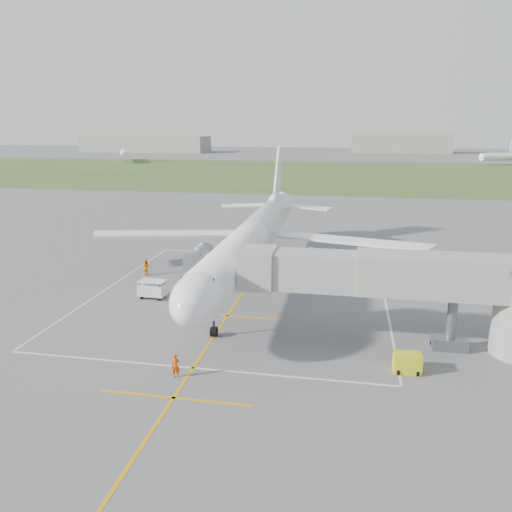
% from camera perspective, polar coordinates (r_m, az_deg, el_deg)
% --- Properties ---
extents(ground, '(700.00, 700.00, 0.00)m').
position_cam_1_polar(ground, '(53.67, -0.75, -3.00)').
color(ground, '#5C5C5E').
rests_on(ground, ground).
extents(grass_strip, '(700.00, 120.00, 0.02)m').
position_cam_1_polar(grass_strip, '(181.16, 7.44, 9.37)').
color(grass_strip, '#3D5525').
rests_on(grass_strip, ground).
extents(apron_markings, '(28.20, 60.00, 0.01)m').
position_cam_1_polar(apron_markings, '(48.28, -2.10, -5.05)').
color(apron_markings, orange).
rests_on(apron_markings, ground).
extents(airliner, '(38.93, 46.75, 13.52)m').
position_cam_1_polar(airliner, '(53.23, -0.60, 1.75)').
color(airliner, white).
rests_on(airliner, ground).
extents(jet_bridge, '(23.40, 5.00, 7.20)m').
position_cam_1_polar(jet_bridge, '(38.83, 18.47, -3.40)').
color(jet_bridge, gray).
rests_on(jet_bridge, ground).
extents(gpu_unit, '(1.87, 1.36, 1.36)m').
position_cam_1_polar(gpu_unit, '(36.12, 16.89, -11.62)').
color(gpu_unit, gold).
rests_on(gpu_unit, ground).
extents(baggage_cart, '(2.65, 1.70, 1.78)m').
position_cam_1_polar(baggage_cart, '(49.57, -11.73, -3.72)').
color(baggage_cart, silver).
rests_on(baggage_cart, ground).
extents(ramp_worker_nose, '(0.69, 0.56, 1.63)m').
position_cam_1_polar(ramp_worker_nose, '(34.35, -9.17, -12.30)').
color(ramp_worker_nose, '#DD4506').
rests_on(ramp_worker_nose, ground).
extents(ramp_worker_wing, '(1.02, 0.90, 1.74)m').
position_cam_1_polar(ramp_worker_wing, '(57.41, -12.45, -1.27)').
color(ramp_worker_wing, orange).
rests_on(ramp_worker_wing, ground).
extents(distant_hangars, '(345.00, 49.00, 12.00)m').
position_cam_1_polar(distant_hangars, '(316.62, 5.96, 12.56)').
color(distant_hangars, gray).
rests_on(distant_hangars, ground).
extents(distant_aircraft, '(197.80, 34.22, 8.85)m').
position_cam_1_polar(distant_aircraft, '(230.23, 6.22, 11.40)').
color(distant_aircraft, white).
rests_on(distant_aircraft, ground).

